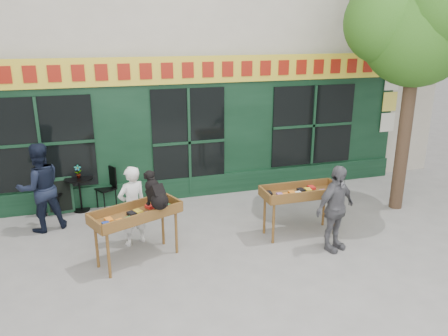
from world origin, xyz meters
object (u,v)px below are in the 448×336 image
Objects in this scene: bistro_table at (80,188)px; man_left at (40,188)px; book_cart_right at (301,195)px; man_right at (335,209)px; dog at (156,189)px; woman at (132,206)px; book_cart_center at (136,216)px.

bistro_table is 0.43× the size of man_left.
man_right is at bearing -67.97° from book_cart_right.
dog is 3.04m from bistro_table.
woman reaches higher than book_cart_right.
book_cart_right is 0.81m from man_right.
man_left reaches higher than book_cart_right.
book_cart_right is 5.09m from man_left.
bistro_table is (-1.31, 2.64, -0.75)m from dog.
woman is 2.02m from man_left.
woman is 1.01× the size of book_cart_right.
book_cart_center is at bearing 67.10° from woman.
woman reaches higher than bistro_table.
book_cart_center is 0.59m from dog.
woman is at bearing 67.10° from book_cart_center.
man_right is at bearing -33.58° from book_cart_center.
book_cart_right is at bearing -31.23° from bistro_table.
book_cart_center is 2.71× the size of dog.
book_cart_right is 0.94× the size of man_right.
book_cart_center is at bearing 148.97° from dog.
book_cart_right is at bearing -19.79° from dog.
dog is at bearing -31.03° from book_cart_center.
dog reaches higher than woman.
book_cart_right is at bearing 147.19° from woman.
book_cart_center is 2.77m from bistro_table.
book_cart_center is 2.45m from man_left.
man_left is (-0.70, -0.79, 0.35)m from bistro_table.
dog is at bearing 149.27° from man_right.
man_left is (-5.10, 2.45, 0.10)m from man_right.
book_cart_right is (2.79, 0.15, -0.47)m from dog.
man_left is (-2.01, 1.85, -0.40)m from dog.
man_right is (0.30, -0.75, -0.02)m from book_cart_right.
book_cart_center is 1.08× the size of book_cart_right.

